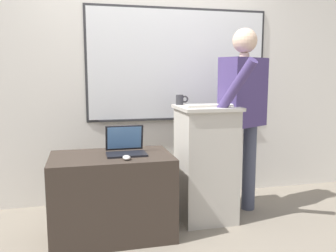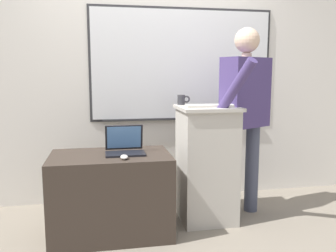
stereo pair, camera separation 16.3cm
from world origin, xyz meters
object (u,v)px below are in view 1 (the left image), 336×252
lectern_podium (206,163)px  coffee_mug (180,100)px  laptop (125,146)px  person_presenter (243,107)px  computer_mouse_by_laptop (127,158)px  side_desk (112,195)px  computer_mouse_by_keyboard (232,105)px  wireless_keyboard (211,106)px

lectern_podium → coffee_mug: coffee_mug is taller
lectern_podium → laptop: 0.79m
person_presenter → computer_mouse_by_laptop: bearing=170.8°
side_desk → person_presenter: size_ratio=0.56×
lectern_podium → computer_mouse_by_keyboard: (0.21, -0.08, 0.54)m
side_desk → laptop: 0.43m
lectern_podium → person_presenter: person_presenter is taller
wireless_keyboard → side_desk: bearing=-174.6°
person_presenter → computer_mouse_by_laptop: (-1.15, -0.38, -0.34)m
person_presenter → wireless_keyboard: (-0.37, -0.11, 0.03)m
lectern_podium → side_desk: size_ratio=1.07×
lectern_podium → coffee_mug: (-0.19, 0.20, 0.57)m
person_presenter → coffee_mug: (-0.57, 0.16, 0.07)m
lectern_podium → computer_mouse_by_keyboard: 0.59m
person_presenter → computer_mouse_by_keyboard: 0.21m
lectern_podium → wireless_keyboard: bearing=-77.6°
wireless_keyboard → coffee_mug: 0.34m
lectern_podium → laptop: (-0.75, -0.12, 0.22)m
lectern_podium → wireless_keyboard: wireless_keyboard is taller
laptop → computer_mouse_by_keyboard: 1.01m
person_presenter → computer_mouse_by_keyboard: (-0.17, -0.13, 0.04)m
lectern_podium → side_desk: bearing=-170.2°
lectern_podium → wireless_keyboard: (0.01, -0.07, 0.54)m
lectern_podium → side_desk: (-0.87, -0.15, -0.19)m
wireless_keyboard → person_presenter: bearing=17.1°
wireless_keyboard → coffee_mug: size_ratio=3.77×
coffee_mug → laptop: bearing=-150.3°
side_desk → laptop: laptop is taller
side_desk → coffee_mug: bearing=27.4°
computer_mouse_by_laptop → coffee_mug: size_ratio=0.83×
laptop → wireless_keyboard: (0.77, 0.05, 0.32)m
side_desk → computer_mouse_by_laptop: bearing=-60.6°
wireless_keyboard → computer_mouse_by_keyboard: size_ratio=4.54×
wireless_keyboard → computer_mouse_by_keyboard: bearing=-3.8°
laptop → wireless_keyboard: size_ratio=0.71×
coffee_mug → person_presenter: bearing=-15.5°
lectern_podium → computer_mouse_by_laptop: lectern_podium is taller
wireless_keyboard → coffee_mug: bearing=126.9°
lectern_podium → laptop: bearing=-171.1°
computer_mouse_by_keyboard → coffee_mug: coffee_mug is taller
computer_mouse_by_laptop → coffee_mug: 0.89m
computer_mouse_by_keyboard → coffee_mug: bearing=144.6°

